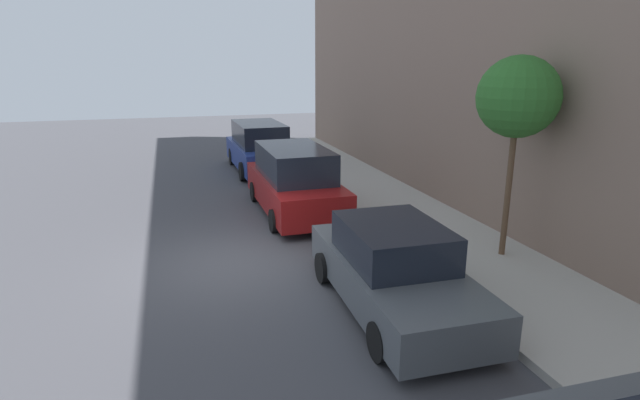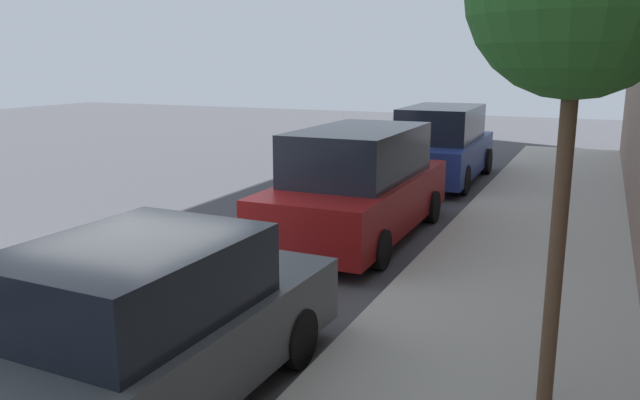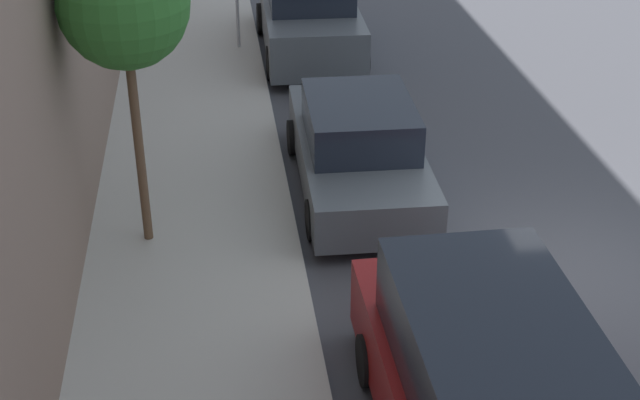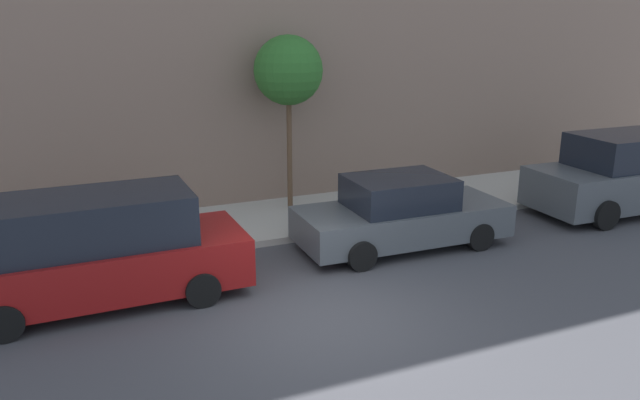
{
  "view_description": "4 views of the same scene",
  "coord_description": "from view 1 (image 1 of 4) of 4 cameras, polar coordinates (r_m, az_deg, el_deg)",
  "views": [
    {
      "loc": [
        -1.14,
        -10.12,
        4.25
      ],
      "look_at": [
        2.18,
        0.92,
        1.0
      ],
      "focal_mm": 28.0,
      "sensor_mm": 36.0,
      "label": 1
    },
    {
      "loc": [
        5.85,
        -6.6,
        2.99
      ],
      "look_at": [
        2.15,
        1.57,
        1.0
      ],
      "focal_mm": 35.0,
      "sensor_mm": 36.0,
      "label": 2
    },
    {
      "loc": [
        4.58,
        9.46,
        6.75
      ],
      "look_at": [
        3.26,
        -0.76,
        1.0
      ],
      "focal_mm": 50.0,
      "sensor_mm": 36.0,
      "label": 3
    },
    {
      "loc": [
        -8.47,
        3.76,
        4.73
      ],
      "look_at": [
        3.19,
        -1.27,
        1.0
      ],
      "focal_mm": 35.0,
      "sensor_mm": 36.0,
      "label": 4
    }
  ],
  "objects": [
    {
      "name": "parked_minivan_third",
      "position": [
        14.17,
        -2.94,
        2.15
      ],
      "size": [
        2.02,
        4.91,
        1.9
      ],
      "color": "maroon",
      "rests_on": "ground_plane"
    },
    {
      "name": "parked_sedan_second",
      "position": [
        8.86,
        8.43,
        -7.88
      ],
      "size": [
        1.92,
        4.54,
        1.54
      ],
      "color": "#4C5156",
      "rests_on": "ground_plane"
    },
    {
      "name": "parked_minivan_fourth",
      "position": [
        19.77,
        -6.93,
        5.94
      ],
      "size": [
        2.03,
        4.95,
        1.9
      ],
      "color": "navy",
      "rests_on": "ground_plane"
    },
    {
      "name": "street_tree",
      "position": [
        10.97,
        21.68,
        10.79
      ],
      "size": [
        1.65,
        1.65,
        4.2
      ],
      "color": "brown",
      "rests_on": "sidewalk"
    },
    {
      "name": "ground_plane",
      "position": [
        11.04,
        -9.58,
        -7.14
      ],
      "size": [
        60.0,
        60.0,
        0.0
      ],
      "primitive_type": "plane",
      "color": "#424247"
    },
    {
      "name": "sidewalk",
      "position": [
        12.54,
        13.6,
        -4.16
      ],
      "size": [
        2.95,
        32.0,
        0.15
      ],
      "color": "#B2ADA3",
      "rests_on": "ground_plane"
    }
  ]
}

